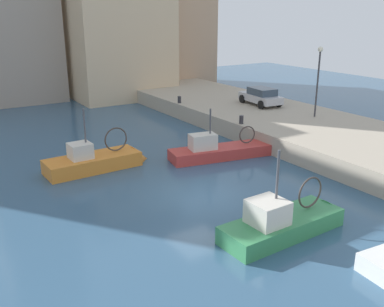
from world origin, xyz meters
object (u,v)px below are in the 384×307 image
fishing_boat_orange (99,166)px  parked_car_silver (261,96)px  mooring_bollard_mid (241,120)px  fishing_boat_green (287,229)px  quay_streetlamp (319,70)px  fishing_boat_red (225,155)px  mooring_bollard_north (179,100)px

fishing_boat_orange → parked_car_silver: size_ratio=1.51×
parked_car_silver → mooring_bollard_mid: 6.44m
fishing_boat_green → parked_car_silver: bearing=52.5°
quay_streetlamp → parked_car_silver: bearing=96.4°
fishing_boat_red → parked_car_silver: (7.92, 6.05, 1.78)m
fishing_boat_orange → fishing_boat_red: (7.10, -2.14, 0.01)m
fishing_boat_green → mooring_bollard_north: (6.33, 18.93, 1.33)m
mooring_bollard_north → fishing_boat_orange: bearing=-141.3°
fishing_boat_green → mooring_bollard_mid: size_ratio=11.06×
fishing_boat_green → quay_streetlamp: bearing=39.2°
fishing_boat_orange → parked_car_silver: fishing_boat_orange is taller
fishing_boat_green → quay_streetlamp: size_ratio=1.26×
fishing_boat_red → quay_streetlamp: quay_streetlamp is taller
fishing_boat_red → quay_streetlamp: (8.49, 0.93, 4.34)m
fishing_boat_red → mooring_bollard_mid: fishing_boat_red is taller
fishing_boat_green → quay_streetlamp: (11.98, 9.76, 4.31)m
fishing_boat_orange → fishing_boat_red: 7.42m
mooring_bollard_north → quay_streetlamp: (5.65, -9.18, 2.98)m
fishing_boat_green → mooring_bollard_north: fishing_boat_green is taller
fishing_boat_orange → fishing_boat_red: size_ratio=0.84×
fishing_boat_green → fishing_boat_orange: (-3.61, 10.97, -0.04)m
fishing_boat_orange → fishing_boat_green: bearing=-71.8°
fishing_boat_red → mooring_bollard_north: size_ratio=12.95×
fishing_boat_green → fishing_boat_red: (3.49, 8.83, -0.03)m
fishing_boat_orange → mooring_bollard_north: size_ratio=10.90×
fishing_boat_green → fishing_boat_orange: fishing_boat_green is taller
parked_car_silver → fishing_boat_red: bearing=-142.6°
mooring_bollard_mid → quay_streetlamp: (5.65, -1.18, 2.98)m
mooring_bollard_north → fishing_boat_green: bearing=-108.5°
fishing_boat_red → mooring_bollard_mid: (2.84, 2.11, 1.36)m
mooring_bollard_north → quay_streetlamp: bearing=-58.4°
fishing_boat_green → parked_car_silver: 18.83m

